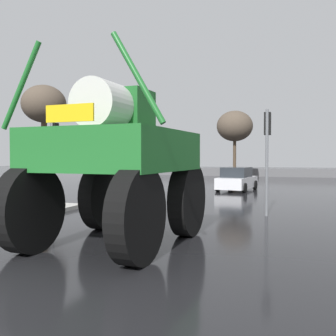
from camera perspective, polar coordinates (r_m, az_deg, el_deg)
name	(u,v)px	position (r m, az deg, el deg)	size (l,w,h in m)	color
ground_plane	(201,194)	(22.97, 4.89, -3.82)	(120.00, 120.00, 0.00)	black
oversize_sprayer	(116,161)	(9.89, -7.59, 0.98)	(4.05, 5.34, 4.74)	black
sedan_ahead	(237,180)	(25.56, 10.06, -1.68)	(2.28, 4.28, 1.52)	silver
traffic_signal_near_left	(54,144)	(18.26, -16.34, 3.44)	(0.24, 0.54, 3.82)	slate
traffic_signal_near_right	(267,138)	(15.01, 14.33, 4.24)	(0.24, 0.54, 3.96)	slate
bare_tree_left	(44,105)	(27.98, -17.71, 8.72)	(2.98, 2.98, 7.04)	#473828
bare_tree_far_center	(235,126)	(37.70, 9.74, 6.03)	(3.40, 3.40, 6.54)	#473828
roadside_barrier	(247,172)	(43.97, 11.54, -0.62)	(31.12, 0.24, 0.90)	#59595B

